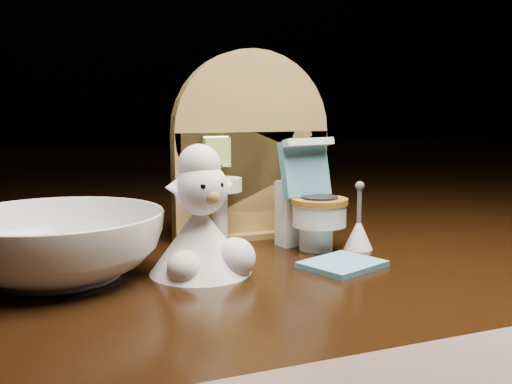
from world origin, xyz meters
The scene contains 6 objects.
backdrop_panel centered at (0.00, 0.06, 0.07)m, with size 0.13×0.05×0.15m.
toy_toilet centered at (0.03, 0.01, 0.03)m, with size 0.05×0.06×0.08m.
bath_mat centered at (0.02, -0.04, 0.00)m, with size 0.05×0.04×0.00m, color #4F94AF.
toilet_brush centered at (0.06, -0.01, 0.01)m, with size 0.02×0.02×0.05m.
plush_lamb centered at (-0.07, -0.02, 0.03)m, with size 0.07×0.07×0.08m.
ceramic_bowl centered at (-0.15, 0.00, 0.02)m, with size 0.13×0.13×0.04m, color white.
Camera 1 is at (-0.17, -0.37, 0.10)m, focal length 40.00 mm.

